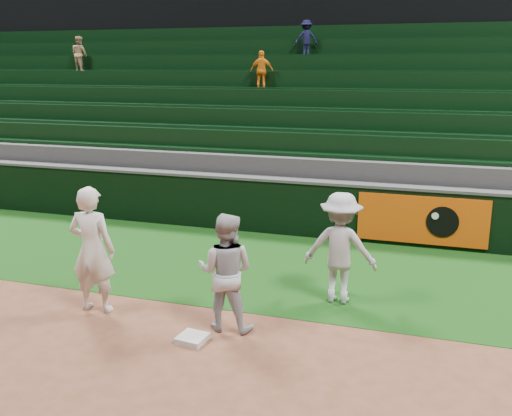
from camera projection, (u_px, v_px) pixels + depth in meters
The scene contains 9 objects.
ground at pixel (187, 334), 8.05m from camera, with size 70.00×70.00×0.00m, color brown.
foul_grass at pixel (252, 264), 10.82m from camera, with size 36.00×4.20×0.01m, color #0E370D.
upper_deck at pixel (364, 5), 22.70m from camera, with size 40.00×12.00×12.00m, color black.
first_base at pixel (192, 338), 7.81m from camera, with size 0.37×0.37×0.08m, color silver.
first_baseman at pixel (92, 250), 8.58m from camera, with size 0.71×0.47×1.96m, color silver.
baserunner at pixel (226, 272), 8.03m from camera, with size 0.83×0.64×1.70m, color #ADAFB8.
base_coach at pixel (340, 248), 8.93m from camera, with size 1.15×0.66×1.78m, color #A7ABB5.
field_wall at pixel (284, 206), 12.69m from camera, with size 36.00×0.45×1.25m.
stadium_seating at pixel (318, 138), 15.92m from camera, with size 36.00×5.95×4.94m.
Camera 1 is at (3.17, -6.72, 3.69)m, focal length 40.00 mm.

